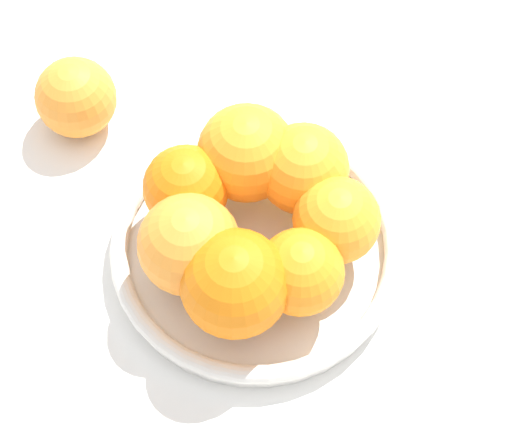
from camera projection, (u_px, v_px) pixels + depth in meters
ground_plane at (256, 255)px, 0.71m from camera, size 4.00×4.00×0.00m
fruit_bowl at (256, 247)px, 0.70m from camera, size 0.24×0.24×0.03m
orange_pile at (252, 217)px, 0.65m from camera, size 0.18×0.19×0.08m
stray_orange at (76, 97)px, 0.74m from camera, size 0.07×0.07×0.07m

